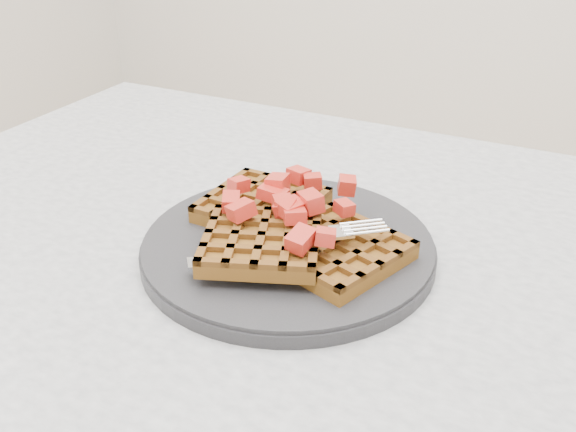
% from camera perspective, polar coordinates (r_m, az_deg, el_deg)
% --- Properties ---
extents(table, '(1.20, 0.80, 0.75)m').
position_cam_1_polar(table, '(0.60, 8.92, -17.22)').
color(table, beige).
rests_on(table, ground).
extents(plate, '(0.27, 0.27, 0.02)m').
position_cam_1_polar(plate, '(0.58, 0.00, -2.75)').
color(plate, '#232326').
rests_on(plate, table).
extents(waffles, '(0.21, 0.19, 0.03)m').
position_cam_1_polar(waffles, '(0.57, -0.16, -1.29)').
color(waffles, brown).
rests_on(waffles, plate).
extents(strawberry_pile, '(0.15, 0.15, 0.02)m').
position_cam_1_polar(strawberry_pile, '(0.56, 0.00, 1.25)').
color(strawberry_pile, '#A90800').
rests_on(strawberry_pile, waffles).
extents(fork, '(0.16, 0.13, 0.02)m').
position_cam_1_polar(fork, '(0.54, 1.39, -3.53)').
color(fork, silver).
rests_on(fork, plate).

